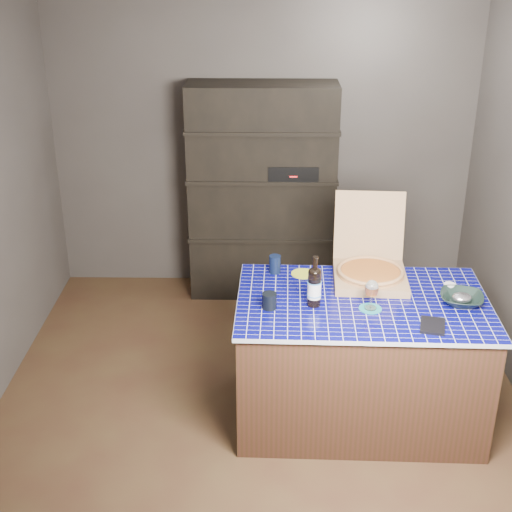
{
  "coord_description": "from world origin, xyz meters",
  "views": [
    {
      "loc": [
        0.03,
        -4.06,
        2.87
      ],
      "look_at": [
        -0.03,
        0.0,
        1.02
      ],
      "focal_mm": 50.0,
      "sensor_mm": 36.0,
      "label": 1
    }
  ],
  "objects_px": {
    "dvd_case": "(433,326)",
    "bowl": "(462,299)",
    "wine_glass": "(372,289)",
    "pizza_box": "(370,269)",
    "mead_bottle": "(314,286)",
    "kitchen_island": "(359,359)"
  },
  "relations": [
    {
      "from": "dvd_case",
      "to": "wine_glass",
      "type": "bearing_deg",
      "value": 161.45
    },
    {
      "from": "kitchen_island",
      "to": "dvd_case",
      "type": "height_order",
      "value": "dvd_case"
    },
    {
      "from": "pizza_box",
      "to": "bowl",
      "type": "bearing_deg",
      "value": -29.22
    },
    {
      "from": "kitchen_island",
      "to": "wine_glass",
      "type": "xyz_separation_m",
      "value": [
        0.03,
        -0.11,
        0.55
      ]
    },
    {
      "from": "mead_bottle",
      "to": "bowl",
      "type": "xyz_separation_m",
      "value": [
        0.89,
        0.03,
        -0.09
      ]
    },
    {
      "from": "pizza_box",
      "to": "bowl",
      "type": "xyz_separation_m",
      "value": [
        0.51,
        -0.32,
        -0.04
      ]
    },
    {
      "from": "dvd_case",
      "to": "bowl",
      "type": "relative_size",
      "value": 0.74
    },
    {
      "from": "wine_glass",
      "to": "bowl",
      "type": "bearing_deg",
      "value": 7.91
    },
    {
      "from": "pizza_box",
      "to": "dvd_case",
      "type": "bearing_deg",
      "value": -62.04
    },
    {
      "from": "mead_bottle",
      "to": "bowl",
      "type": "relative_size",
      "value": 1.25
    },
    {
      "from": "kitchen_island",
      "to": "wine_glass",
      "type": "height_order",
      "value": "wine_glass"
    },
    {
      "from": "wine_glass",
      "to": "dvd_case",
      "type": "distance_m",
      "value": 0.4
    },
    {
      "from": "kitchen_island",
      "to": "bowl",
      "type": "xyz_separation_m",
      "value": [
        0.58,
        -0.04,
        0.45
      ]
    },
    {
      "from": "pizza_box",
      "to": "dvd_case",
      "type": "height_order",
      "value": "pizza_box"
    },
    {
      "from": "kitchen_island",
      "to": "wine_glass",
      "type": "bearing_deg",
      "value": -74.22
    },
    {
      "from": "dvd_case",
      "to": "pizza_box",
      "type": "bearing_deg",
      "value": 128.27
    },
    {
      "from": "kitchen_island",
      "to": "pizza_box",
      "type": "bearing_deg",
      "value": 76.87
    },
    {
      "from": "kitchen_island",
      "to": "mead_bottle",
      "type": "height_order",
      "value": "mead_bottle"
    },
    {
      "from": "pizza_box",
      "to": "wine_glass",
      "type": "relative_size",
      "value": 3.16
    },
    {
      "from": "mead_bottle",
      "to": "pizza_box",
      "type": "bearing_deg",
      "value": 43.03
    },
    {
      "from": "dvd_case",
      "to": "mead_bottle",
      "type": "bearing_deg",
      "value": 172.74
    },
    {
      "from": "wine_glass",
      "to": "dvd_case",
      "type": "relative_size",
      "value": 0.96
    }
  ]
}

